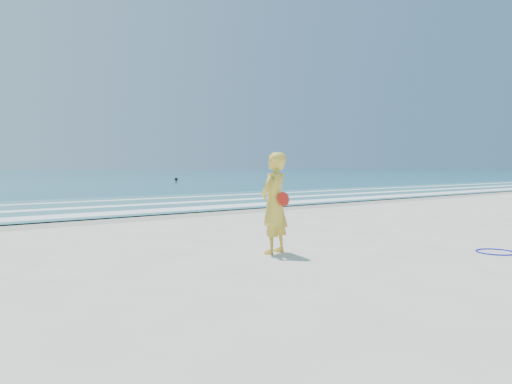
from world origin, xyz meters
TOP-DOWN VIEW (x-y plane):
  - ground at (0.00, 0.00)m, footprint 400.00×400.00m
  - wet_sand at (0.00, 9.00)m, footprint 400.00×2.40m
  - shallow at (0.00, 14.00)m, footprint 400.00×10.00m
  - foam_near at (0.00, 10.30)m, footprint 400.00×1.40m
  - foam_mid at (0.00, 13.20)m, footprint 400.00×0.90m
  - foam_far at (0.00, 16.50)m, footprint 400.00×0.60m
  - hoop at (2.11, -1.55)m, footprint 0.93×0.93m
  - buoy at (19.79, 42.65)m, footprint 0.37×0.37m
  - woman at (-1.32, 1.06)m, footprint 0.82×0.67m

SIDE VIEW (x-z plane):
  - ground at x=0.00m, z-range 0.00..0.00m
  - wet_sand at x=0.00m, z-range 0.00..0.00m
  - hoop at x=2.11m, z-range 0.00..0.03m
  - shallow at x=0.00m, z-range 0.04..0.05m
  - foam_near at x=0.00m, z-range 0.05..0.06m
  - foam_mid at x=0.00m, z-range 0.05..0.06m
  - foam_far at x=0.00m, z-range 0.05..0.06m
  - buoy at x=19.79m, z-range 0.04..0.41m
  - woman at x=-1.32m, z-range 0.00..1.94m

